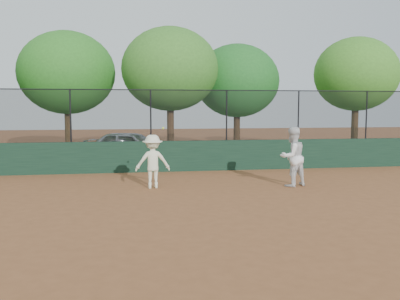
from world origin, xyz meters
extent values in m
plane|color=brown|center=(0.00, 0.00, 0.00)|extent=(80.00, 80.00, 0.00)
cube|color=#183423|center=(0.00, 6.00, 0.60)|extent=(26.00, 0.20, 1.20)
cube|color=#264917|center=(0.00, 12.00, 0.00)|extent=(36.00, 12.00, 0.01)
imported|color=#B2B6BC|center=(-1.23, 8.96, 0.73)|extent=(4.60, 3.26, 1.45)
imported|color=white|center=(3.77, 2.11, 0.95)|extent=(1.11, 0.99, 1.89)
imported|color=#E6E7C4|center=(-0.64, 2.51, 0.83)|extent=(1.08, 0.63, 1.67)
sphere|color=#C6E833|center=(-0.33, 2.30, 1.88)|extent=(0.07, 0.07, 0.07)
cube|color=black|center=(0.00, 6.00, 2.20)|extent=(26.00, 0.02, 2.00)
cylinder|color=black|center=(0.00, 6.00, 3.18)|extent=(26.00, 0.04, 0.04)
cylinder|color=black|center=(-3.50, 6.00, 2.20)|extent=(0.06, 0.06, 2.00)
cylinder|color=black|center=(-0.50, 6.00, 2.20)|extent=(0.06, 0.06, 2.00)
cylinder|color=black|center=(2.50, 6.00, 2.20)|extent=(0.06, 0.06, 2.00)
cylinder|color=black|center=(5.50, 6.00, 2.20)|extent=(0.06, 0.06, 2.00)
cylinder|color=black|center=(8.50, 6.00, 2.20)|extent=(0.06, 0.06, 2.00)
cylinder|color=#473018|center=(-4.49, 13.24, 1.18)|extent=(0.36, 0.36, 2.37)
ellipsoid|color=#27671D|center=(-4.49, 13.24, 4.32)|extent=(5.06, 4.60, 4.37)
cylinder|color=#4C301B|center=(0.77, 11.16, 1.27)|extent=(0.36, 0.36, 2.54)
ellipsoid|color=#346A21|center=(0.77, 11.16, 4.41)|extent=(4.85, 4.40, 4.18)
cylinder|color=#422916|center=(4.65, 12.87, 1.08)|extent=(0.36, 0.36, 2.16)
ellipsoid|color=#1D5A1F|center=(4.65, 12.87, 3.96)|extent=(4.67, 4.24, 4.03)
cylinder|color=#473019|center=(10.46, 10.54, 1.26)|extent=(0.36, 0.36, 2.52)
ellipsoid|color=#387220|center=(10.46, 10.54, 4.23)|extent=(4.44, 4.03, 3.83)
camera|label=1|loc=(-1.43, -11.30, 2.53)|focal=40.00mm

